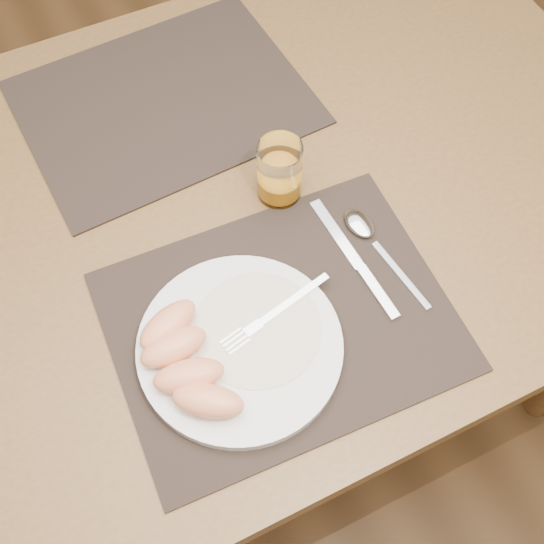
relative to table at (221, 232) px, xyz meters
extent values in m
plane|color=brown|center=(0.00, 0.00, -0.67)|extent=(5.00, 5.00, 0.00)
cube|color=brown|center=(0.00, 0.00, 0.06)|extent=(1.40, 0.90, 0.04)
cylinder|color=brown|center=(0.62, 0.37, -0.31)|extent=(0.06, 0.06, 0.71)
cube|color=black|center=(0.00, -0.22, 0.09)|extent=(0.46, 0.37, 0.00)
cube|color=black|center=(0.00, 0.22, 0.09)|extent=(0.47, 0.38, 0.00)
cylinder|color=white|center=(-0.07, -0.23, 0.10)|extent=(0.27, 0.27, 0.02)
cylinder|color=white|center=(-0.04, -0.22, 0.10)|extent=(0.17, 0.17, 0.00)
cube|color=silver|center=(0.03, -0.21, 0.11)|extent=(0.11, 0.03, 0.00)
cube|color=silver|center=(-0.04, -0.22, 0.11)|extent=(0.03, 0.02, 0.00)
cube|color=silver|center=(-0.07, -0.23, 0.11)|extent=(0.04, 0.03, 0.00)
cube|color=silver|center=(0.13, -0.13, 0.09)|extent=(0.02, 0.13, 0.00)
cube|color=silver|center=(0.14, -0.24, 0.09)|extent=(0.02, 0.09, 0.01)
cube|color=silver|center=(0.18, -0.23, 0.09)|extent=(0.02, 0.13, 0.00)
ellipsoid|color=silver|center=(0.17, -0.13, 0.09)|extent=(0.04, 0.06, 0.01)
cylinder|color=white|center=(0.09, -0.03, 0.14)|extent=(0.07, 0.07, 0.10)
cylinder|color=orange|center=(0.09, -0.03, 0.11)|extent=(0.06, 0.06, 0.03)
ellipsoid|color=#FD9B67|center=(-0.14, -0.29, 0.12)|extent=(0.10, 0.09, 0.04)
ellipsoid|color=#FD9B67|center=(-0.15, -0.25, 0.12)|extent=(0.10, 0.06, 0.04)
ellipsoid|color=#FD9B67|center=(-0.15, -0.21, 0.12)|extent=(0.09, 0.05, 0.04)
ellipsoid|color=#FD9B67|center=(-0.14, -0.18, 0.12)|extent=(0.10, 0.07, 0.04)
camera|label=1|loc=(-0.19, -0.57, 0.92)|focal=45.00mm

